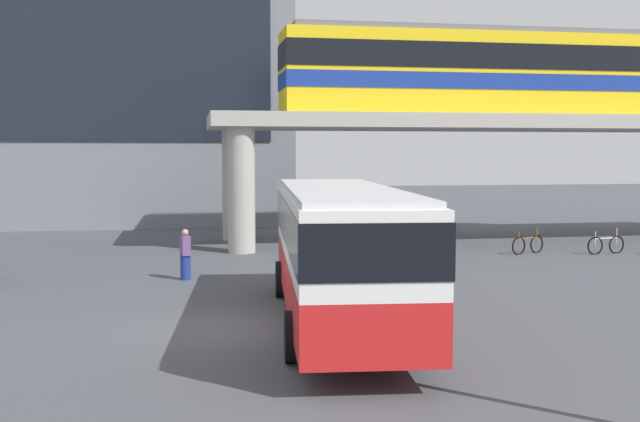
{
  "coord_description": "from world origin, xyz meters",
  "views": [
    {
      "loc": [
        -0.65,
        -17.28,
        4.04
      ],
      "look_at": [
        3.41,
        5.89,
        2.2
      ],
      "focal_mm": 42.72,
      "sensor_mm": 36.0,
      "label": 1
    }
  ],
  "objects_px": {
    "bus_main": "(339,240)",
    "pedestrian_waiting_near_stop": "(185,256)",
    "bicycle_silver": "(606,245)",
    "train": "(490,72)",
    "bicycle_brown": "(528,245)",
    "station_building": "(54,76)"
  },
  "relations": [
    {
      "from": "train",
      "to": "bicycle_brown",
      "type": "height_order",
      "value": "train"
    },
    {
      "from": "bicycle_brown",
      "to": "bicycle_silver",
      "type": "relative_size",
      "value": 0.94
    },
    {
      "from": "train",
      "to": "bus_main",
      "type": "bearing_deg",
      "value": -122.84
    },
    {
      "from": "station_building",
      "to": "bus_main",
      "type": "height_order",
      "value": "station_building"
    },
    {
      "from": "train",
      "to": "bicycle_brown",
      "type": "distance_m",
      "value": 8.54
    },
    {
      "from": "bicycle_silver",
      "to": "pedestrian_waiting_near_stop",
      "type": "bearing_deg",
      "value": -168.54
    },
    {
      "from": "bus_main",
      "to": "bicycle_silver",
      "type": "xyz_separation_m",
      "value": [
        12.84,
        10.31,
        -1.63
      ]
    },
    {
      "from": "station_building",
      "to": "train",
      "type": "distance_m",
      "value": 25.82
    },
    {
      "from": "station_building",
      "to": "bicycle_silver",
      "type": "bearing_deg",
      "value": -39.87
    },
    {
      "from": "station_building",
      "to": "pedestrian_waiting_near_stop",
      "type": "xyz_separation_m",
      "value": [
        7.57,
        -23.33,
        -7.75
      ]
    },
    {
      "from": "bicycle_brown",
      "to": "pedestrian_waiting_near_stop",
      "type": "distance_m",
      "value": 13.95
    },
    {
      "from": "train",
      "to": "pedestrian_waiting_near_stop",
      "type": "distance_m",
      "value": 17.36
    },
    {
      "from": "pedestrian_waiting_near_stop",
      "to": "train",
      "type": "bearing_deg",
      "value": 32.05
    },
    {
      "from": "station_building",
      "to": "bicycle_brown",
      "type": "distance_m",
      "value": 29.69
    },
    {
      "from": "bicycle_brown",
      "to": "pedestrian_waiting_near_stop",
      "type": "xyz_separation_m",
      "value": [
        -13.38,
        -3.93,
        0.39
      ]
    },
    {
      "from": "bus_main",
      "to": "bicycle_brown",
      "type": "xyz_separation_m",
      "value": [
        9.83,
        10.91,
        -1.63
      ]
    },
    {
      "from": "bus_main",
      "to": "bicycle_brown",
      "type": "distance_m",
      "value": 14.78
    },
    {
      "from": "bus_main",
      "to": "pedestrian_waiting_near_stop",
      "type": "relative_size",
      "value": 6.99
    },
    {
      "from": "bus_main",
      "to": "train",
      "type": "bearing_deg",
      "value": 57.16
    },
    {
      "from": "bicycle_silver",
      "to": "pedestrian_waiting_near_stop",
      "type": "height_order",
      "value": "pedestrian_waiting_near_stop"
    },
    {
      "from": "bus_main",
      "to": "bicycle_silver",
      "type": "relative_size",
      "value": 6.34
    },
    {
      "from": "station_building",
      "to": "train",
      "type": "bearing_deg",
      "value": -35.18
    }
  ]
}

